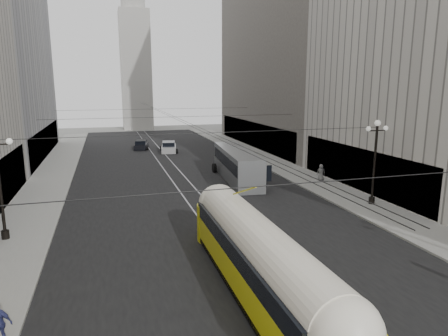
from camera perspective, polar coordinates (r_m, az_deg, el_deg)
road at (r=40.96m, az=-6.87°, el=-1.08°), size 20.00×85.00×0.02m
sidewalk_left at (r=44.18m, az=-23.20°, el=-0.92°), size 4.00×72.00×0.15m
sidewalk_right at (r=47.59m, az=6.78°, el=0.80°), size 4.00×72.00×0.15m
rail_left at (r=40.85m, az=-7.91°, el=-1.14°), size 0.12×85.00×0.04m
rail_right at (r=41.09m, az=-5.84°, el=-1.02°), size 0.12×85.00×0.04m
building_right_far at (r=61.43m, az=9.77°, el=18.36°), size 12.60×32.60×32.60m
distant_tower at (r=87.38m, az=-12.57°, el=15.34°), size 6.00×6.00×31.36m
lamppost_right_mid at (r=31.85m, az=20.76°, el=1.44°), size 1.86×0.44×6.37m
catenary at (r=39.11m, az=-6.66°, el=7.05°), size 25.00×72.00×0.23m
streetcar at (r=17.86m, az=4.92°, el=-12.61°), size 2.53×15.52×3.39m
city_bus at (r=38.48m, az=1.86°, el=0.63°), size 3.53×11.79×2.95m
sedan_white_far at (r=55.53m, az=-7.90°, el=2.94°), size 2.59×4.83×1.45m
sedan_dark_far at (r=58.97m, az=-11.74°, el=3.24°), size 2.44×4.30×1.28m
pedestrian_sidewalk_right at (r=38.89m, az=13.68°, el=-0.61°), size 0.89×0.72×1.57m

